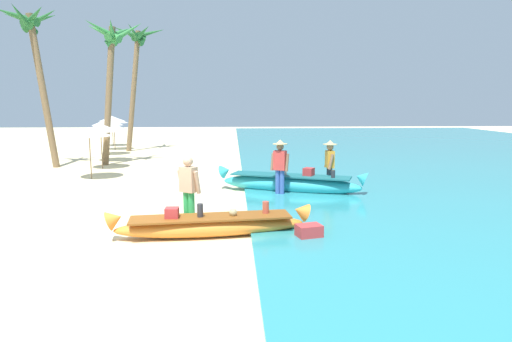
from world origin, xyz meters
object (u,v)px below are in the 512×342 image
object	(u,v)px
person_vendor_hatted	(280,164)
cooler_box	(309,233)
person_vendor_assistant	(330,163)
palm_tree_leaning_seaward	(111,52)
person_tourist_customer	(189,189)
boat_cyan_midground	(290,183)
boat_orange_foreground	(211,225)
palm_tree_tall_inland	(137,49)
palm_tree_mid_cluster	(33,37)

from	to	relation	value
person_vendor_hatted	cooler_box	distance (m)	4.36
person_vendor_hatted	person_vendor_assistant	bearing A→B (deg)	18.53
palm_tree_leaning_seaward	cooler_box	world-z (taller)	palm_tree_leaning_seaward
person_vendor_hatted	person_tourist_customer	bearing A→B (deg)	-124.60
boat_cyan_midground	palm_tree_leaning_seaward	xyz separation A→B (m)	(-7.06, 6.70, 4.66)
boat_orange_foreground	palm_tree_tall_inland	size ratio (longest dim) A/B	0.62
boat_cyan_midground	person_vendor_assistant	distance (m)	1.39
palm_tree_tall_inland	person_vendor_assistant	bearing A→B (deg)	-55.85
person_vendor_hatted	palm_tree_mid_cluster	bearing A→B (deg)	145.97
palm_tree_leaning_seaward	boat_orange_foreground	bearing A→B (deg)	-66.57
boat_orange_foreground	palm_tree_tall_inland	distance (m)	18.16
cooler_box	palm_tree_leaning_seaward	bearing A→B (deg)	105.39
boat_cyan_midground	palm_tree_mid_cluster	size ratio (longest dim) A/B	0.68
boat_orange_foreground	cooler_box	distance (m)	2.08
boat_orange_foreground	palm_tree_leaning_seaward	xyz separation A→B (m)	(-4.79, 11.05, 4.73)
person_vendor_assistant	palm_tree_leaning_seaward	size ratio (longest dim) A/B	0.26
boat_orange_foreground	palm_tree_leaning_seaward	bearing A→B (deg)	113.43
boat_orange_foreground	person_tourist_customer	xyz separation A→B (m)	(-0.49, 0.39, 0.70)
person_tourist_customer	palm_tree_mid_cluster	xyz separation A→B (m)	(-7.32, 9.99, 4.54)
palm_tree_mid_cluster	cooler_box	world-z (taller)	palm_tree_mid_cluster
person_vendor_assistant	boat_orange_foreground	bearing A→B (deg)	-128.64
boat_orange_foreground	person_vendor_hatted	distance (m)	4.34
boat_cyan_midground	person_vendor_assistant	xyz separation A→B (m)	(1.23, 0.02, 0.64)
boat_orange_foreground	person_vendor_assistant	size ratio (longest dim) A/B	2.63
boat_orange_foreground	boat_cyan_midground	bearing A→B (deg)	62.49
palm_tree_tall_inland	palm_tree_leaning_seaward	xyz separation A→B (m)	(0.02, -5.58, -0.75)
person_tourist_customer	boat_orange_foreground	bearing A→B (deg)	-38.57
boat_cyan_midground	palm_tree_leaning_seaward	world-z (taller)	palm_tree_leaning_seaward
boat_cyan_midground	person_vendor_assistant	bearing A→B (deg)	1.07
person_vendor_assistant	cooler_box	world-z (taller)	person_vendor_assistant
palm_tree_tall_inland	cooler_box	world-z (taller)	palm_tree_tall_inland
palm_tree_tall_inland	person_tourist_customer	bearing A→B (deg)	-75.11
person_tourist_customer	palm_tree_tall_inland	world-z (taller)	palm_tree_tall_inland
boat_orange_foreground	palm_tree_mid_cluster	bearing A→B (deg)	126.97
boat_cyan_midground	person_tourist_customer	world-z (taller)	person_tourist_customer
palm_tree_tall_inland	palm_tree_mid_cluster	world-z (taller)	palm_tree_tall_inland
person_vendor_hatted	palm_tree_leaning_seaward	xyz separation A→B (m)	(-6.67, 7.21, 3.98)
boat_orange_foreground	person_vendor_hatted	bearing A→B (deg)	63.86
boat_orange_foreground	palm_tree_mid_cluster	world-z (taller)	palm_tree_mid_cluster
palm_tree_leaning_seaward	cooler_box	xyz separation A→B (m)	(6.82, -11.49, -4.81)
person_vendor_hatted	palm_tree_leaning_seaward	size ratio (longest dim) A/B	0.27
person_vendor_assistant	cooler_box	distance (m)	5.10
person_vendor_hatted	palm_tree_mid_cluster	distance (m)	12.54
person_tourist_customer	palm_tree_mid_cluster	distance (m)	13.20
person_vendor_hatted	palm_tree_tall_inland	xyz separation A→B (m)	(-6.69, 12.79, 4.74)
person_vendor_assistant	palm_tree_leaning_seaward	bearing A→B (deg)	141.16
person_tourist_customer	palm_tree_leaning_seaward	world-z (taller)	palm_tree_leaning_seaward
boat_cyan_midground	cooler_box	bearing A→B (deg)	-92.79
palm_tree_mid_cluster	person_vendor_assistant	bearing A→B (deg)	-27.96
person_vendor_hatted	person_vendor_assistant	world-z (taller)	person_vendor_hatted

